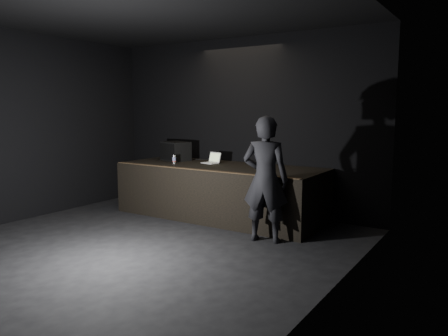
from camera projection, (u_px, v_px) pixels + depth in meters
ground at (115, 255)px, 6.23m from camera, size 7.00×7.00×0.00m
room_walls at (110, 113)px, 5.96m from camera, size 6.10×7.10×3.52m
stage_riser at (220, 191)px, 8.43m from camera, size 4.00×1.50×1.00m
riser_lip at (198, 169)px, 7.78m from camera, size 3.92×0.10×0.01m
stage_monitor at (175, 151)px, 9.18m from camera, size 0.69×0.60×0.39m
cable at (199, 159)px, 9.32m from camera, size 0.85×0.47×0.02m
laptop at (212, 160)px, 8.73m from camera, size 0.37×0.34×0.21m
beer_can at (174, 159)px, 8.65m from camera, size 0.07×0.07×0.17m
plastic_cup at (261, 165)px, 8.13m from camera, size 0.08×0.08×0.09m
wii_remote at (262, 171)px, 7.50m from camera, size 0.12×0.17×0.03m
person at (265, 179)px, 6.79m from camera, size 0.81×0.62×1.98m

